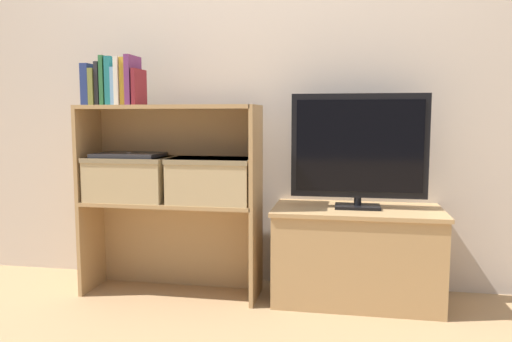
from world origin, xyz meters
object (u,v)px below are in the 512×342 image
tv_stand (356,254)px  book_maroon (139,87)px  book_plum (133,81)px  book_skyblue (118,87)px  book_forest (106,81)px  tv (359,148)px  book_ivory (122,82)px  laptop (129,155)px  storage_basket_right (211,178)px  book_navy (90,85)px  book_teal (112,81)px  book_charcoal (102,84)px  book_olive (97,87)px  storage_basket_left (129,176)px  book_mustard (127,82)px

tv_stand → book_maroon: bearing=-174.7°
book_plum → book_maroon: (0.03, 0.00, -0.03)m
book_skyblue → book_maroon: size_ratio=1.04×
book_forest → tv: bearing=4.5°
tv → book_ivory: book_ivory is taller
tv → laptop: size_ratio=1.96×
book_maroon → storage_basket_right: (0.36, 0.03, -0.46)m
book_navy → storage_basket_right: bearing=2.4°
tv → book_skyblue: (-1.21, -0.10, 0.30)m
book_navy → book_plum: book_plum is taller
book_teal → storage_basket_right: 0.70m
book_forest → storage_basket_right: bearing=2.8°
book_skyblue → laptop: book_skyblue is taller
tv → book_teal: (-1.23, -0.10, 0.33)m
book_charcoal → storage_basket_right: book_charcoal is taller
book_charcoal → book_plum: 0.17m
book_forest → book_plum: size_ratio=1.00×
book_navy → book_olive: size_ratio=1.14×
book_olive → storage_basket_right: size_ratio=0.44×
tv → book_ivory: (-1.18, -0.10, 0.33)m
book_plum → laptop: 0.38m
book_teal → book_plum: (0.11, 0.00, 0.00)m
tv → book_charcoal: size_ratio=3.07×
tv_stand → book_charcoal: bearing=-175.6°
book_ivory → storage_basket_right: book_ivory is taller
book_forest → book_plum: (0.14, 0.00, -0.00)m
book_ivory → storage_basket_right: size_ratio=0.57×
storage_basket_left → storage_basket_right: (0.44, 0.00, 0.00)m
book_charcoal → book_mustard: 0.14m
book_olive → book_ivory: (0.14, 0.00, 0.03)m
book_mustard → book_plum: (0.03, 0.00, 0.01)m
book_forest → storage_basket_right: size_ratio=0.59×
book_skyblue → book_mustard: bearing=0.0°
book_maroon → laptop: book_maroon is taller
book_plum → storage_basket_left: book_plum is taller
book_charcoal → book_plum: bearing=0.0°
book_teal → book_maroon: 0.15m
book_charcoal → book_skyblue: book_charcoal is taller
book_charcoal → book_teal: bearing=0.0°
book_skyblue → book_plum: book_plum is taller
tv → book_mustard: bearing=-175.1°
book_ivory → book_skyblue: bearing=180.0°
book_navy → book_charcoal: book_charcoal is taller
book_ivory → book_mustard: bearing=0.0°
tv_stand → book_maroon: 1.38m
book_ivory → book_charcoal: bearing=180.0°
book_olive → book_plum: size_ratio=0.75×
tv_stand → book_olive: (-1.32, -0.10, 0.84)m
tv → book_navy: bearing=-175.8°
book_plum → tv: bearing=5.0°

